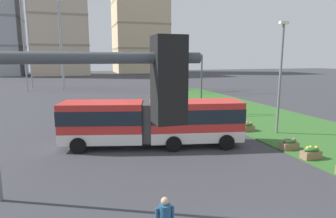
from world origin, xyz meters
TOP-DOWN VIEW (x-y plane):
  - grass_median at (11.81, 10.00)m, footprint 10.00×70.00m
  - articulated_bus at (-0.66, 12.53)m, footprint 12.05×5.10m
  - flower_planter_2 at (7.41, 7.23)m, footprint 1.10×0.56m
  - flower_planter_3 at (7.41, 9.03)m, footprint 1.10×0.56m
  - flower_planter_4 at (7.41, 13.90)m, footprint 1.10×0.56m
  - flower_planter_5 at (7.41, 14.22)m, footprint 1.10×0.56m
  - traffic_light_far_right at (5.72, 22.00)m, footprint 4.01×0.28m
  - streetlight_median at (9.31, 12.72)m, footprint 0.70×0.28m
  - apartment_tower_westcentre at (-10.16, 101.85)m, footprint 18.54×14.38m
  - apartment_tower_centre at (19.72, 112.70)m, footprint 20.44×20.06m

SIDE VIEW (x-z plane):
  - grass_median at x=11.81m, z-range 0.00..0.08m
  - flower_planter_2 at x=7.41m, z-range 0.06..0.80m
  - flower_planter_3 at x=7.41m, z-range 0.06..0.80m
  - flower_planter_4 at x=7.41m, z-range 0.06..0.80m
  - flower_planter_5 at x=7.41m, z-range 0.06..0.80m
  - articulated_bus at x=-0.66m, z-range 0.15..3.15m
  - traffic_light_far_right at x=5.72m, z-range 1.15..7.31m
  - streetlight_median at x=9.31m, z-range 0.44..8.88m
  - apartment_tower_westcentre at x=-10.16m, z-range 0.02..38.47m
  - apartment_tower_centre at x=19.72m, z-range 0.02..45.67m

